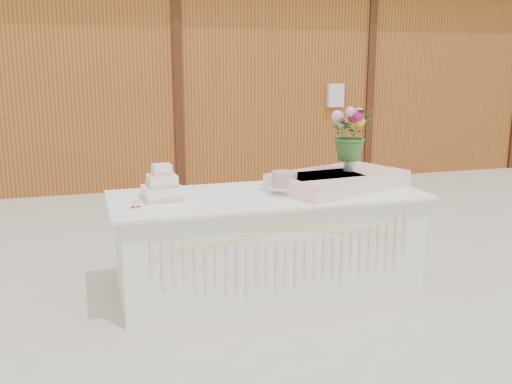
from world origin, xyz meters
TOP-DOWN VIEW (x-y plane):
  - ground at (0.00, 0.00)m, footprint 80.00×80.00m
  - barn at (-0.01, 5.99)m, footprint 12.60×4.60m
  - cake_table at (0.00, -0.00)m, footprint 2.40×1.00m
  - wedding_cake at (-0.80, 0.06)m, footprint 0.31×0.31m
  - pink_cake_stand at (0.11, -0.07)m, footprint 0.25×0.25m
  - satin_runner at (0.60, 0.02)m, footprint 1.20×0.94m
  - flower_vase at (0.72, 0.05)m, footprint 0.10×0.10m
  - bouquet at (0.72, 0.05)m, footprint 0.43×0.39m
  - loose_flowers at (-1.02, 0.00)m, footprint 0.15×0.35m

SIDE VIEW (x-z plane):
  - ground at x=0.00m, z-range 0.00..0.00m
  - cake_table at x=0.00m, z-range 0.00..0.77m
  - loose_flowers at x=-1.02m, z-range 0.77..0.79m
  - satin_runner at x=0.60m, z-range 0.77..0.90m
  - wedding_cake at x=-0.80m, z-range 0.73..0.99m
  - pink_cake_stand at x=0.11m, z-range 0.78..0.96m
  - flower_vase at x=0.72m, z-range 0.90..1.04m
  - bouquet at x=0.72m, z-range 1.04..1.46m
  - barn at x=-0.01m, z-range 0.03..3.33m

